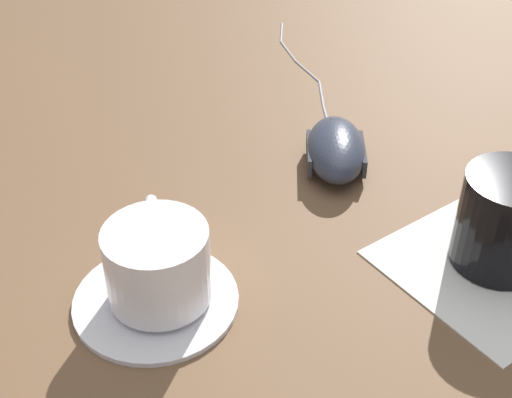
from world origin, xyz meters
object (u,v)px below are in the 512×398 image
coffee_cup (157,262)px  computer_mouse (336,149)px  drinking_glass (505,220)px  saucer (156,299)px

coffee_cup → computer_mouse: (-0.24, -0.01, -0.02)m
drinking_glass → saucer: bearing=-38.3°
saucer → computer_mouse: (-0.24, -0.01, 0.02)m
saucer → coffee_cup: bearing=170.2°
saucer → drinking_glass: size_ratio=1.57×
saucer → computer_mouse: computer_mouse is taller
saucer → computer_mouse: size_ratio=1.10×
saucer → drinking_glass: bearing=141.7°
coffee_cup → computer_mouse: 0.24m
coffee_cup → drinking_glass: drinking_glass is taller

